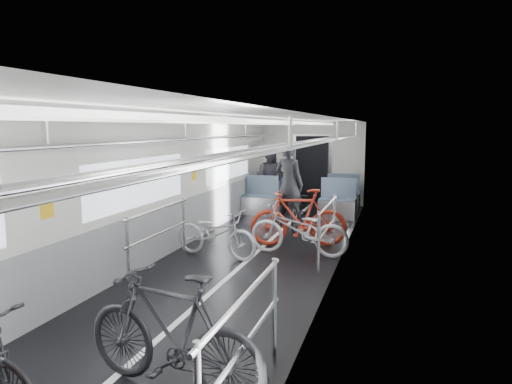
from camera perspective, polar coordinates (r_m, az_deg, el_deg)
car_shell at (r=8.44m, az=0.72°, el=0.40°), size 3.02×14.01×2.41m
bike_left_far at (r=8.02m, az=-5.03°, el=-5.14°), size 1.70×0.88×0.85m
bike_right_near at (r=4.09m, az=-10.48°, el=-16.85°), size 1.87×0.79×1.09m
bike_right_mid at (r=8.12m, az=5.35°, el=-4.67°), size 1.79×0.66×0.93m
bike_right_far at (r=8.70m, az=5.34°, el=-3.23°), size 1.91×0.99×1.10m
bike_aisle at (r=10.32m, az=5.18°, el=-2.23°), size 0.69×1.61×0.82m
person_standing at (r=10.38m, az=4.13°, el=0.95°), size 0.81×0.66×1.93m
person_seated at (r=12.40m, az=1.75°, el=1.73°), size 0.97×0.82×1.76m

